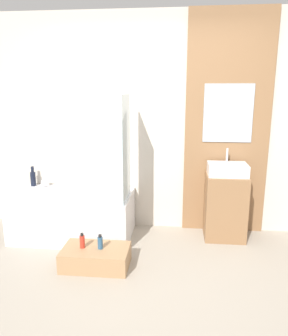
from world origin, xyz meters
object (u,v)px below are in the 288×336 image
at_px(bathtub, 74,215).
at_px(bottle_soap_secondary, 100,242).
at_px(vase_round_light, 45,183).
at_px(bottle_soap_primary, 82,241).
at_px(sink, 227,169).
at_px(vase_tall_dark, 33,178).
at_px(wooden_step_bench, 96,257).

relative_size(bathtub, bottle_soap_secondary, 9.34).
xyz_separation_m(bathtub, vase_round_light, (-0.44, 0.27, 0.31)).
bearing_deg(bottle_soap_primary, bathtub, 114.29).
relative_size(sink, vase_tall_dark, 1.75).
bearing_deg(vase_round_light, wooden_step_bench, -46.83).
bearing_deg(vase_tall_dark, sink, -3.31).
height_order(bathtub, bottle_soap_secondary, bathtub).
xyz_separation_m(vase_round_light, bottle_soap_secondary, (0.92, -0.93, -0.31)).
height_order(bottle_soap_primary, bottle_soap_secondary, bottle_soap_primary).
height_order(sink, vase_tall_dark, sink).
distance_m(vase_tall_dark, bottle_soap_primary, 1.36).
bearing_deg(bathtub, vase_tall_dark, 154.66).
distance_m(bathtub, vase_round_light, 0.60).
bearing_deg(bottle_soap_secondary, bathtub, 125.90).
relative_size(vase_round_light, bottle_soap_secondary, 0.69).
height_order(wooden_step_bench, vase_tall_dark, vase_tall_dark).
xyz_separation_m(wooden_step_bench, vase_round_light, (-0.87, 0.93, 0.48)).
distance_m(wooden_step_bench, vase_tall_dark, 1.50).
height_order(sink, vase_round_light, sink).
bearing_deg(bathtub, wooden_step_bench, -57.00).
bearing_deg(bottle_soap_primary, bottle_soap_secondary, 0.00).
xyz_separation_m(bathtub, bottle_soap_secondary, (0.48, -0.66, -0.00)).
xyz_separation_m(bathtub, sink, (1.78, 0.15, 0.57)).
xyz_separation_m(wooden_step_bench, vase_tall_dark, (-1.03, 0.95, 0.53)).
height_order(bathtub, sink, sink).
height_order(vase_tall_dark, bottle_soap_primary, vase_tall_dark).
distance_m(wooden_step_bench, bottle_soap_primary, 0.21).
distance_m(vase_round_light, bottle_soap_primary, 1.23).
relative_size(wooden_step_bench, sink, 1.49).
bearing_deg(bottle_soap_primary, vase_round_light, 128.56).
height_order(vase_round_light, bottle_soap_secondary, vase_round_light).
xyz_separation_m(bathtub, wooden_step_bench, (0.43, -0.66, -0.17)).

